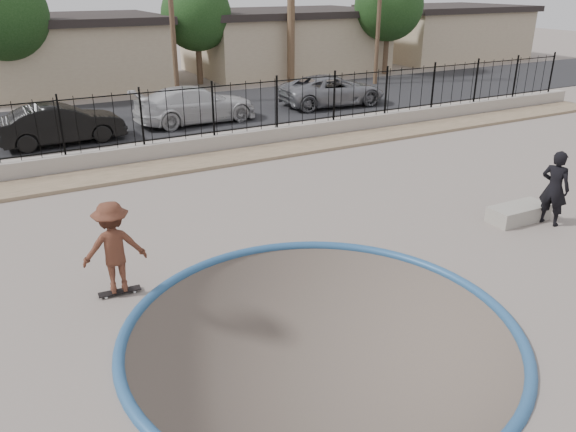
# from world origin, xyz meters

# --- Properties ---
(ground) EXTENTS (120.00, 120.00, 2.20)m
(ground) POSITION_xyz_m (0.00, 12.00, -1.10)
(ground) COLOR slate
(ground) RESTS_ON ground
(bowl_pit) EXTENTS (6.84, 6.84, 1.80)m
(bowl_pit) POSITION_xyz_m (0.00, -1.00, 0.00)
(bowl_pit) COLOR brown
(bowl_pit) RESTS_ON ground
(coping_ring) EXTENTS (7.04, 7.04, 0.20)m
(coping_ring) POSITION_xyz_m (0.00, -1.00, 0.00)
(coping_ring) COLOR #285485
(coping_ring) RESTS_ON ground
(rock_strip) EXTENTS (42.00, 1.60, 0.11)m
(rock_strip) POSITION_xyz_m (0.00, 9.20, 0.06)
(rock_strip) COLOR #9D8266
(rock_strip) RESTS_ON ground
(retaining_wall) EXTENTS (42.00, 0.45, 0.60)m
(retaining_wall) POSITION_xyz_m (0.00, 10.30, 0.30)
(retaining_wall) COLOR gray
(retaining_wall) RESTS_ON ground
(fence) EXTENTS (40.00, 0.04, 1.80)m
(fence) POSITION_xyz_m (0.00, 10.30, 1.50)
(fence) COLOR black
(fence) RESTS_ON retaining_wall
(street) EXTENTS (90.00, 8.00, 0.04)m
(street) POSITION_xyz_m (0.00, 17.00, 0.02)
(street) COLOR black
(street) RESTS_ON ground
(house_center) EXTENTS (10.60, 8.60, 3.90)m
(house_center) POSITION_xyz_m (0.00, 26.50, 1.97)
(house_center) COLOR tan
(house_center) RESTS_ON ground
(house_east) EXTENTS (12.60, 8.60, 3.90)m
(house_east) POSITION_xyz_m (14.00, 26.50, 1.97)
(house_east) COLOR tan
(house_east) RESTS_ON ground
(house_east_far) EXTENTS (11.60, 8.60, 3.90)m
(house_east_far) POSITION_xyz_m (28.00, 26.50, 1.97)
(house_east_far) COLOR tan
(house_east_far) RESTS_ON ground
(street_tree_left) EXTENTS (4.32, 4.32, 6.36)m
(street_tree_left) POSITION_xyz_m (-3.00, 23.00, 4.19)
(street_tree_left) COLOR #473323
(street_tree_left) RESTS_ON ground
(street_tree_mid) EXTENTS (3.96, 3.96, 5.83)m
(street_tree_mid) POSITION_xyz_m (7.00, 24.00, 3.84)
(street_tree_mid) COLOR #473323
(street_tree_mid) RESTS_ON ground
(street_tree_right) EXTENTS (4.32, 4.32, 6.36)m
(street_tree_right) POSITION_xyz_m (19.00, 22.00, 4.19)
(street_tree_right) COLOR #473323
(street_tree_right) RESTS_ON ground
(skater) EXTENTS (1.26, 0.83, 1.83)m
(skater) POSITION_xyz_m (-2.80, 1.95, 0.91)
(skater) COLOR brown
(skater) RESTS_ON ground
(skateboard) EXTENTS (0.82, 0.26, 0.07)m
(skateboard) POSITION_xyz_m (-2.80, 1.95, 0.06)
(skateboard) COLOR black
(skateboard) RESTS_ON ground
(videographer) EXTENTS (0.63, 0.79, 1.89)m
(videographer) POSITION_xyz_m (7.50, 0.29, 0.95)
(videographer) COLOR black
(videographer) RESTS_ON ground
(concrete_ledge) EXTENTS (1.61, 0.73, 0.40)m
(concrete_ledge) POSITION_xyz_m (6.98, 0.80, 0.20)
(concrete_ledge) COLOR gray
(concrete_ledge) RESTS_ON ground
(car_b) EXTENTS (4.53, 1.83, 1.46)m
(car_b) POSITION_xyz_m (-2.10, 13.90, 0.77)
(car_b) COLOR black
(car_b) RESTS_ON street
(car_c) EXTENTS (5.32, 2.36, 1.52)m
(car_c) POSITION_xyz_m (3.43, 14.77, 0.79)
(car_c) COLOR #BCBBBE
(car_c) RESTS_ON street
(car_d) EXTENTS (5.36, 2.77, 1.45)m
(car_d) POSITION_xyz_m (10.44, 15.00, 0.76)
(car_d) COLOR gray
(car_d) RESTS_ON street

